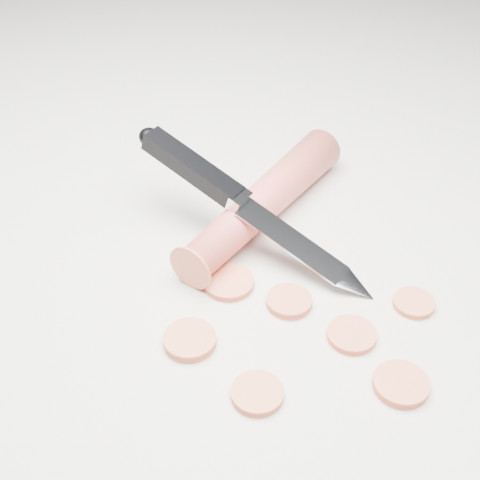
{
  "coord_description": "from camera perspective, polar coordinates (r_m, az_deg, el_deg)",
  "views": [
    {
      "loc": [
        -0.05,
        -0.37,
        0.36
      ],
      "look_at": [
        -0.05,
        0.04,
        0.02
      ],
      "focal_mm": 50.0,
      "sensor_mm": 36.0,
      "label": 1
    }
  ],
  "objects": [
    {
      "name": "carrot_slice_6",
      "position": [
        0.46,
        13.57,
        -11.86
      ],
      "size": [
        0.04,
        0.04,
        0.01
      ],
      "primitive_type": "cylinder",
      "color": "#E66C45",
      "rests_on": "ground"
    },
    {
      "name": "carrot_slice_2",
      "position": [
        0.5,
        4.22,
        -5.23
      ],
      "size": [
        0.03,
        0.03,
        0.01
      ],
      "primitive_type": "cylinder",
      "color": "#E66C45",
      "rests_on": "ground"
    },
    {
      "name": "carrot_slice_3",
      "position": [
        0.49,
        9.51,
        -7.99
      ],
      "size": [
        0.04,
        0.04,
        0.01
      ],
      "primitive_type": "cylinder",
      "color": "#E66C45",
      "rests_on": "ground"
    },
    {
      "name": "carrot_slice_1",
      "position": [
        0.45,
        1.49,
        -12.94
      ],
      "size": [
        0.04,
        0.04,
        0.01
      ],
      "primitive_type": "cylinder",
      "color": "#E66C45",
      "rests_on": "ground"
    },
    {
      "name": "ground",
      "position": [
        0.52,
        5.47,
        -4.05
      ],
      "size": [
        2.4,
        2.4,
        0.0
      ],
      "primitive_type": "plane",
      "color": "silver",
      "rests_on": "ground"
    },
    {
      "name": "carrot_slice_0",
      "position": [
        0.48,
        -4.31,
        -8.5
      ],
      "size": [
        0.04,
        0.04,
        0.01
      ],
      "primitive_type": "cylinder",
      "color": "#E66C45",
      "rests_on": "ground"
    },
    {
      "name": "carrot_slice_5",
      "position": [
        0.52,
        -0.96,
        -3.62
      ],
      "size": [
        0.04,
        0.04,
        0.01
      ],
      "primitive_type": "cylinder",
      "color": "#E66C45",
      "rests_on": "ground"
    },
    {
      "name": "kitchen_knife",
      "position": [
        0.53,
        1.08,
        2.83
      ],
      "size": [
        0.2,
        0.15,
        0.08
      ],
      "primitive_type": null,
      "color": "silver",
      "rests_on": "ground"
    },
    {
      "name": "carrot",
      "position": [
        0.57,
        2.04,
        3.33
      ],
      "size": [
        0.14,
        0.19,
        0.03
      ],
      "primitive_type": "cylinder",
      "rotation": [
        1.57,
        0.0,
        -0.6
      ],
      "color": "#DA4C41",
      "rests_on": "ground"
    },
    {
      "name": "carrot_slice_4",
      "position": [
        0.52,
        14.62,
        -5.22
      ],
      "size": [
        0.03,
        0.03,
        0.01
      ],
      "primitive_type": "cylinder",
      "color": "#E66C45",
      "rests_on": "ground"
    }
  ]
}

